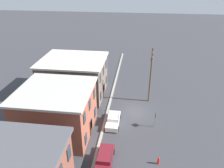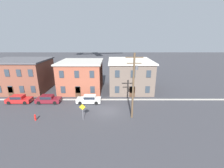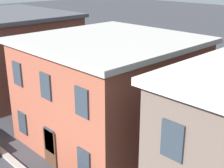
% 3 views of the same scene
% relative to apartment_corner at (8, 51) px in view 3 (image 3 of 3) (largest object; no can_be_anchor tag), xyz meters
% --- Properties ---
extents(apartment_corner, '(11.91, 9.53, 6.97)m').
position_rel_apartment_corner_xyz_m(apartment_corner, '(0.00, 0.00, 0.00)').
color(apartment_corner, brown).
rests_on(apartment_corner, ground_plane).
extents(apartment_midblock, '(9.34, 9.58, 6.63)m').
position_rel_apartment_corner_xyz_m(apartment_midblock, '(13.48, 0.03, -0.17)').
color(apartment_midblock, brown).
rests_on(apartment_midblock, ground_plane).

